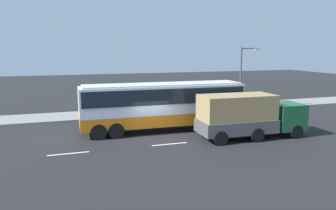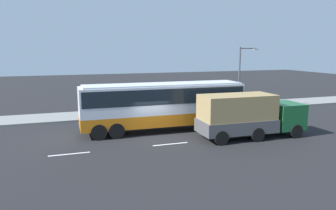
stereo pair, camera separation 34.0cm
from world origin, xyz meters
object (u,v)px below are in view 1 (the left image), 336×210
at_px(cargo_truck, 248,115).
at_px(street_lamp, 243,73).
at_px(coach_bus, 163,102).
at_px(car_yellow_taxi, 264,114).
at_px(pedestrian_near_curb, 165,103).

relative_size(cargo_truck, street_lamp, 1.23).
xyz_separation_m(coach_bus, car_yellow_taxi, (8.92, -0.04, -1.47)).
xyz_separation_m(coach_bus, pedestrian_near_curb, (1.99, 5.87, -1.13)).
relative_size(coach_bus, street_lamp, 1.99).
distance_m(coach_bus, street_lamp, 11.67).
bearing_deg(cargo_truck, street_lamp, 62.58).
height_order(car_yellow_taxi, pedestrian_near_curb, pedestrian_near_curb).
xyz_separation_m(pedestrian_near_curb, street_lamp, (8.13, -0.26, 2.70)).
height_order(cargo_truck, street_lamp, street_lamp).
xyz_separation_m(car_yellow_taxi, pedestrian_near_curb, (-6.94, 5.91, 0.34)).
bearing_deg(pedestrian_near_curb, cargo_truck, 140.13).
height_order(pedestrian_near_curb, street_lamp, street_lamp).
distance_m(car_yellow_taxi, pedestrian_near_curb, 9.12).
bearing_deg(coach_bus, street_lamp, 29.72).
bearing_deg(car_yellow_taxi, street_lamp, 83.20).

